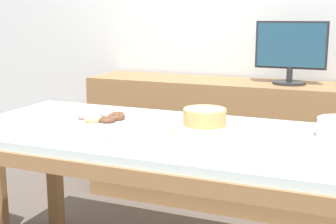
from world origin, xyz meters
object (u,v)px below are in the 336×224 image
Objects in this scene: pastry_platter at (103,118)px; tealight_left_edge at (132,138)px; tealight_near_cakes at (107,140)px; tealight_centre at (174,134)px; computer_monitor at (291,53)px; cake_chocolate_round at (205,119)px.

pastry_platter is 7.75× the size of tealight_left_edge.
tealight_near_cakes is 0.28m from tealight_centre.
computer_monitor is 1.01m from cake_chocolate_round.
cake_chocolate_round is 7.52× the size of tealight_left_edge.
computer_monitor is 1.45m from tealight_near_cakes.
tealight_centre is at bearing -108.69° from cake_chocolate_round.
cake_chocolate_round is 7.52× the size of tealight_near_cakes.
pastry_platter reaches higher than tealight_near_cakes.
computer_monitor reaches higher than tealight_left_edge.
cake_chocolate_round is 0.21m from tealight_centre.
tealight_left_edge is 0.18m from tealight_centre.
computer_monitor is 1.37m from tealight_left_edge.
cake_chocolate_round is at bearing -103.17° from computer_monitor.
cake_chocolate_round is 0.97× the size of pastry_platter.
tealight_near_cakes is at bearing -110.59° from computer_monitor.
tealight_left_edge is at bearing -121.77° from cake_chocolate_round.
cake_chocolate_round is at bearing 53.76° from tealight_near_cakes.
tealight_centre is at bearing 43.11° from tealight_left_edge.
pastry_platter is (-0.48, -0.07, -0.02)m from cake_chocolate_round.
tealight_centre is at bearing -17.22° from pastry_platter.
tealight_centre is at bearing -104.14° from computer_monitor.
tealight_near_cakes is (0.20, -0.31, -0.01)m from pastry_platter.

